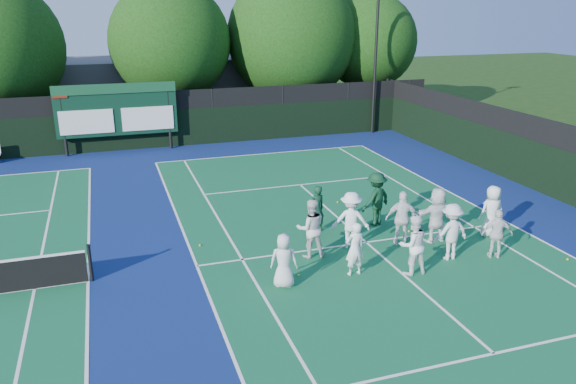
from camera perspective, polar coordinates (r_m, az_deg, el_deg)
name	(u,v)px	position (r m, az deg, el deg)	size (l,w,h in m)	color
ground	(380,255)	(17.54, 9.38, -6.35)	(120.00, 120.00, 0.00)	#19350E
court_apron	(179,269)	(16.77, -10.99, -7.65)	(34.00, 32.00, 0.01)	navy
near_court	(366,242)	(18.35, 7.95, -5.09)	(11.05, 23.85, 0.01)	#135E34
back_fence	(138,124)	(30.63, -15.02, 6.72)	(34.00, 0.08, 3.00)	black
scoreboard	(116,110)	(30.04, -17.03, 7.94)	(6.00, 0.21, 3.55)	black
clubhouse	(190,87)	(38.78, -9.96, 10.42)	(18.00, 6.00, 4.00)	#56565B
light_pole_right	(377,23)	(33.35, 9.06, 16.60)	(1.20, 0.30, 10.12)	black
tree_c	(173,45)	(33.91, -11.62, 14.46)	(6.87, 6.87, 8.72)	black
tree_d	(293,40)	(35.54, 0.55, 15.16)	(7.85, 7.85, 9.33)	black
tree_e	(371,44)	(37.58, 8.39, 14.66)	(6.05, 6.05, 8.06)	black
tennis_ball_0	(299,275)	(16.03, 1.09, -8.45)	(0.07, 0.07, 0.07)	#C6D619
tennis_ball_1	(402,219)	(20.42, 11.46, -2.71)	(0.07, 0.07, 0.07)	#C6D619
tennis_ball_2	(568,259)	(18.94, 26.53, -6.13)	(0.07, 0.07, 0.07)	#C6D619
tennis_ball_3	(200,245)	(18.12, -8.94, -5.37)	(0.07, 0.07, 0.07)	#C6D619
tennis_ball_4	(338,202)	(21.79, 5.06, -1.03)	(0.07, 0.07, 0.07)	#C6D619
tennis_ball_5	(409,231)	(19.40, 12.18, -3.92)	(0.07, 0.07, 0.07)	#C6D619
player_front_0	(284,261)	(15.20, -0.42, -6.97)	(0.75, 0.49, 1.53)	silver
player_front_1	(355,249)	(15.93, 6.79, -5.76)	(0.58, 0.38, 1.58)	white
player_front_2	(413,245)	(16.24, 12.57, -5.26)	(0.86, 0.67, 1.76)	white
player_front_3	(451,232)	(17.43, 16.23, -3.90)	(1.13, 0.65, 1.75)	silver
player_front_4	(497,234)	(17.98, 20.47, -4.02)	(0.90, 0.38, 1.54)	white
player_back_0	(311,228)	(16.89, 2.32, -3.70)	(0.89, 0.70, 1.84)	silver
player_back_1	(351,220)	(17.62, 6.40, -2.86)	(1.18, 0.68, 1.83)	white
player_back_2	(402,218)	(18.06, 11.54, -2.65)	(1.05, 0.44, 1.79)	white
player_back_3	(437,215)	(18.58, 14.86, -2.26)	(1.68, 0.54, 1.81)	white
player_back_4	(492,211)	(19.58, 20.00, -1.84)	(0.84, 0.55, 1.73)	white
coach_left	(317,209)	(18.73, 2.93, -1.75)	(0.60, 0.39, 1.64)	#0E3620
coach_right	(376,199)	(19.52, 8.94, -0.71)	(1.22, 0.70, 1.89)	#0E341D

